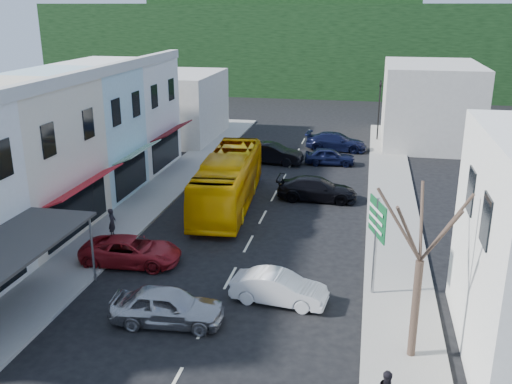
{
  "coord_description": "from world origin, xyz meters",
  "views": [
    {
      "loc": [
        5.78,
        -22.79,
        11.88
      ],
      "look_at": [
        0.0,
        6.0,
        2.2
      ],
      "focal_mm": 40.0,
      "sensor_mm": 36.0,
      "label": 1
    }
  ],
  "objects_px": {
    "bus": "(228,182)",
    "pedestrian_left": "(112,221)",
    "direction_sign": "(375,248)",
    "car_white": "(279,287)",
    "car_red": "(131,250)",
    "car_silver": "(168,307)",
    "traffic_signal": "(379,111)",
    "street_tree": "(420,261)"
  },
  "relations": [
    {
      "from": "bus",
      "to": "pedestrian_left",
      "type": "bearing_deg",
      "value": -131.23
    },
    {
      "from": "pedestrian_left",
      "to": "direction_sign",
      "type": "xyz_separation_m",
      "value": [
        13.58,
        -3.67,
        1.21
      ]
    },
    {
      "from": "car_white",
      "to": "direction_sign",
      "type": "distance_m",
      "value": 4.33
    },
    {
      "from": "car_red",
      "to": "pedestrian_left",
      "type": "xyz_separation_m",
      "value": [
        -2.22,
        2.7,
        0.3
      ]
    },
    {
      "from": "car_white",
      "to": "car_silver",
      "type": "bearing_deg",
      "value": 128.59
    },
    {
      "from": "car_silver",
      "to": "car_white",
      "type": "bearing_deg",
      "value": -62.31
    },
    {
      "from": "car_white",
      "to": "pedestrian_left",
      "type": "xyz_separation_m",
      "value": [
        -9.75,
        5.02,
        0.3
      ]
    },
    {
      "from": "bus",
      "to": "direction_sign",
      "type": "bearing_deg",
      "value": -52.96
    },
    {
      "from": "traffic_signal",
      "to": "street_tree",
      "type": "bearing_deg",
      "value": 71.98
    },
    {
      "from": "car_red",
      "to": "traffic_signal",
      "type": "height_order",
      "value": "traffic_signal"
    },
    {
      "from": "street_tree",
      "to": "direction_sign",
      "type": "bearing_deg",
      "value": 107.42
    },
    {
      "from": "bus",
      "to": "car_silver",
      "type": "bearing_deg",
      "value": -90.17
    },
    {
      "from": "car_silver",
      "to": "car_white",
      "type": "relative_size",
      "value": 1.0
    },
    {
      "from": "bus",
      "to": "car_white",
      "type": "xyz_separation_m",
      "value": [
        4.99,
        -11.37,
        -0.85
      ]
    },
    {
      "from": "bus",
      "to": "traffic_signal",
      "type": "xyz_separation_m",
      "value": [
        9.06,
        19.79,
        1.21
      ]
    },
    {
      "from": "bus",
      "to": "pedestrian_left",
      "type": "distance_m",
      "value": 7.95
    },
    {
      "from": "street_tree",
      "to": "traffic_signal",
      "type": "bearing_deg",
      "value": 91.9
    },
    {
      "from": "traffic_signal",
      "to": "direction_sign",
      "type": "bearing_deg",
      "value": 69.63
    },
    {
      "from": "direction_sign",
      "to": "traffic_signal",
      "type": "bearing_deg",
      "value": 71.21
    },
    {
      "from": "car_white",
      "to": "direction_sign",
      "type": "relative_size",
      "value": 1.0
    },
    {
      "from": "car_white",
      "to": "pedestrian_left",
      "type": "distance_m",
      "value": 10.98
    },
    {
      "from": "bus",
      "to": "street_tree",
      "type": "bearing_deg",
      "value": -59.0
    },
    {
      "from": "car_white",
      "to": "traffic_signal",
      "type": "height_order",
      "value": "traffic_signal"
    },
    {
      "from": "direction_sign",
      "to": "pedestrian_left",
      "type": "bearing_deg",
      "value": 146.55
    },
    {
      "from": "bus",
      "to": "traffic_signal",
      "type": "height_order",
      "value": "traffic_signal"
    },
    {
      "from": "car_white",
      "to": "traffic_signal",
      "type": "bearing_deg",
      "value": -0.76
    },
    {
      "from": "direction_sign",
      "to": "traffic_signal",
      "type": "xyz_separation_m",
      "value": [
        0.23,
        29.8,
        0.55
      ]
    },
    {
      "from": "car_red",
      "to": "street_tree",
      "type": "xyz_separation_m",
      "value": [
        12.73,
        -5.32,
        3.07
      ]
    },
    {
      "from": "bus",
      "to": "car_red",
      "type": "xyz_separation_m",
      "value": [
        -2.54,
        -9.05,
        -0.85
      ]
    },
    {
      "from": "car_white",
      "to": "street_tree",
      "type": "height_order",
      "value": "street_tree"
    },
    {
      "from": "car_silver",
      "to": "traffic_signal",
      "type": "height_order",
      "value": "traffic_signal"
    },
    {
      "from": "car_white",
      "to": "traffic_signal",
      "type": "distance_m",
      "value": 31.49
    },
    {
      "from": "bus",
      "to": "pedestrian_left",
      "type": "relative_size",
      "value": 6.82
    },
    {
      "from": "direction_sign",
      "to": "street_tree",
      "type": "distance_m",
      "value": 4.83
    },
    {
      "from": "direction_sign",
      "to": "street_tree",
      "type": "height_order",
      "value": "street_tree"
    },
    {
      "from": "bus",
      "to": "direction_sign",
      "type": "height_order",
      "value": "direction_sign"
    },
    {
      "from": "car_silver",
      "to": "car_red",
      "type": "relative_size",
      "value": 0.96
    },
    {
      "from": "car_white",
      "to": "car_red",
      "type": "xyz_separation_m",
      "value": [
        -7.54,
        2.32,
        0.0
      ]
    },
    {
      "from": "street_tree",
      "to": "traffic_signal",
      "type": "distance_m",
      "value": 34.19
    },
    {
      "from": "car_white",
      "to": "street_tree",
      "type": "relative_size",
      "value": 0.58
    },
    {
      "from": "pedestrian_left",
      "to": "street_tree",
      "type": "xyz_separation_m",
      "value": [
        14.95,
        -8.03,
        2.77
      ]
    },
    {
      "from": "street_tree",
      "to": "car_silver",
      "type": "bearing_deg",
      "value": 176.75
    }
  ]
}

